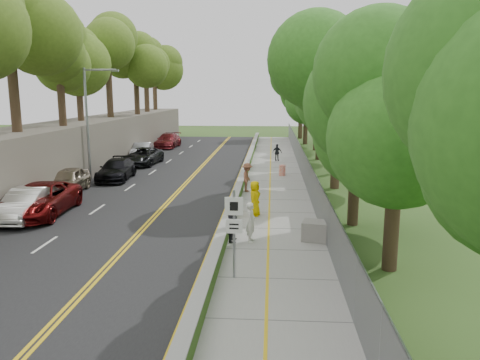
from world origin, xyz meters
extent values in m
plane|color=#33511E|center=(0.00, 0.00, 0.00)|extent=(140.00, 140.00, 0.00)
cube|color=black|center=(-5.40, 15.00, 0.02)|extent=(11.20, 66.00, 0.04)
cube|color=gray|center=(2.55, 15.00, 0.03)|extent=(4.20, 66.00, 0.05)
cube|color=#75EC21|center=(0.25, 15.00, 0.30)|extent=(0.42, 66.00, 0.60)
cube|color=#595147|center=(-13.50, 15.00, 2.00)|extent=(5.00, 66.00, 4.00)
cube|color=slate|center=(4.65, 15.00, 1.00)|extent=(0.04, 66.00, 2.00)
cylinder|color=gray|center=(-10.70, 14.00, 4.00)|extent=(0.18, 0.18, 8.00)
cylinder|color=gray|center=(-9.60, 14.00, 7.85)|extent=(2.30, 0.13, 0.13)
cube|color=gray|center=(-8.52, 14.00, 7.80)|extent=(0.50, 0.22, 0.14)
cylinder|color=gray|center=(1.05, -3.00, 1.60)|extent=(0.09, 0.09, 3.10)
cube|color=white|center=(1.05, -3.03, 2.60)|extent=(0.62, 0.04, 0.62)
cube|color=white|center=(1.05, -3.03, 1.90)|extent=(0.56, 0.04, 0.50)
cylinder|color=red|center=(3.12, 17.14, 0.46)|extent=(0.50, 0.50, 0.82)
cube|color=gray|center=(4.30, 1.36, 0.47)|extent=(1.43, 1.20, 0.84)
imported|color=white|center=(-9.96, 3.88, 0.82)|extent=(1.87, 4.83, 1.57)
imported|color=#600B0B|center=(-9.69, 4.60, 0.87)|extent=(3.11, 6.11, 1.65)
imported|color=black|center=(-9.00, 14.71, 0.79)|extent=(2.40, 5.26, 1.49)
imported|color=gray|center=(-10.60, 10.03, 0.84)|extent=(2.24, 4.82, 1.60)
imported|color=#ACAFB4|center=(-10.22, 25.91, 0.78)|extent=(1.95, 4.63, 1.49)
imported|color=black|center=(-9.00, 21.80, 0.78)|extent=(2.79, 5.49, 1.49)
imported|color=maroon|center=(-9.63, 34.64, 0.83)|extent=(2.41, 5.54, 1.59)
imported|color=silver|center=(-10.03, 36.41, 0.86)|extent=(2.19, 4.89, 1.63)
imported|color=#E2BC01|center=(1.45, 5.25, 0.96)|extent=(0.76, 1.00, 1.83)
imported|color=white|center=(1.45, 1.00, 0.91)|extent=(0.49, 0.67, 1.72)
imported|color=black|center=(0.75, 1.00, 0.94)|extent=(0.70, 0.88, 1.78)
imported|color=brown|center=(0.75, 11.15, 0.98)|extent=(0.80, 1.26, 1.86)
imported|color=black|center=(2.80, 24.91, 0.83)|extent=(0.99, 0.67, 1.56)
camera|label=1|loc=(2.29, -18.23, 6.39)|focal=35.00mm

